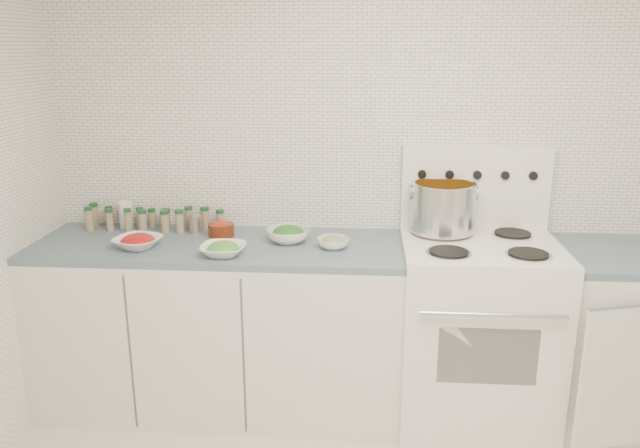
{
  "coord_description": "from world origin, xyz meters",
  "views": [
    {
      "loc": [
        -0.09,
        -1.75,
        1.86
      ],
      "look_at": [
        -0.31,
        1.14,
        1.03
      ],
      "focal_mm": 35.0,
      "sensor_mm": 36.0,
      "label": 1
    }
  ],
  "objects_px": {
    "stove": "(476,325)",
    "bowl_snowpea": "(223,249)",
    "stock_pot": "(443,205)",
    "bowl_tomato": "(138,242)"
  },
  "relations": [
    {
      "from": "stove",
      "to": "bowl_snowpea",
      "type": "height_order",
      "value": "stove"
    },
    {
      "from": "stock_pot",
      "to": "bowl_tomato",
      "type": "height_order",
      "value": "stock_pot"
    },
    {
      "from": "stock_pot",
      "to": "bowl_snowpea",
      "type": "bearing_deg",
      "value": -162.49
    },
    {
      "from": "bowl_tomato",
      "to": "bowl_snowpea",
      "type": "xyz_separation_m",
      "value": [
        0.44,
        -0.08,
        -0.0
      ]
    },
    {
      "from": "stock_pot",
      "to": "bowl_tomato",
      "type": "xyz_separation_m",
      "value": [
        -1.5,
        -0.25,
        -0.15
      ]
    },
    {
      "from": "stock_pot",
      "to": "bowl_snowpea",
      "type": "xyz_separation_m",
      "value": [
        -1.06,
        -0.33,
        -0.15
      ]
    },
    {
      "from": "stock_pot",
      "to": "bowl_snowpea",
      "type": "distance_m",
      "value": 1.12
    },
    {
      "from": "stove",
      "to": "bowl_snowpea",
      "type": "relative_size",
      "value": 6.31
    },
    {
      "from": "stove",
      "to": "bowl_tomato",
      "type": "xyz_separation_m",
      "value": [
        -1.68,
        -0.1,
        0.44
      ]
    },
    {
      "from": "stock_pot",
      "to": "bowl_snowpea",
      "type": "height_order",
      "value": "stock_pot"
    }
  ]
}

